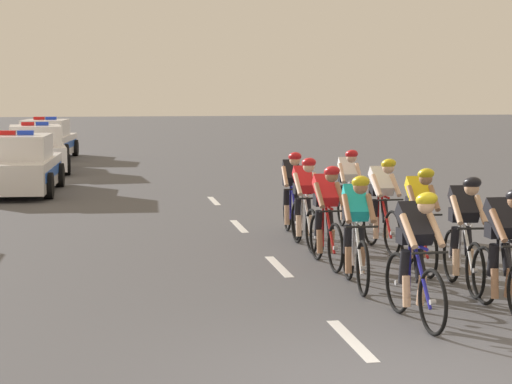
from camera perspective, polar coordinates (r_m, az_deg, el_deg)
The scene contains 14 objects.
lane_markings_centre at distance 13.43m, azimuth 1.45°, elevation -4.73°, with size 0.14×17.60×0.01m.
cyclist_lead at distance 10.20m, azimuth 10.09°, elevation -3.96°, with size 0.43×1.72×1.56m.
cyclist_second at distance 10.83m, azimuth 15.46°, elevation -3.49°, with size 0.42×1.72×1.56m.
cyclist_third at distance 11.92m, azimuth 6.36°, elevation -2.38°, with size 0.44×1.72×1.56m.
cyclist_fourth at distance 12.02m, azimuth 13.06°, elevation -2.44°, with size 0.44×1.72×1.56m.
cyclist_fifth at distance 13.35m, azimuth 4.48°, elevation -1.41°, with size 0.42×1.72×1.56m.
cyclist_sixth at distance 13.14m, azimuth 10.31°, elevation -1.62°, with size 0.43×1.72×1.56m.
cyclist_seventh at distance 14.85m, azimuth 3.10°, elevation -0.59°, with size 0.42×1.72×1.56m.
cyclist_eighth at distance 14.76m, azimuth 8.00°, elevation -0.68°, with size 0.43×1.72×1.56m.
cyclist_ninth at distance 16.13m, azimuth 2.31°, elevation -0.02°, with size 0.42×1.72×1.56m.
cyclist_tenth at distance 16.81m, azimuth 5.86°, elevation 0.22°, with size 0.43×1.72×1.56m.
police_car_nearest at distance 23.52m, azimuth -14.84°, elevation 1.58°, with size 2.17×4.48×1.59m.
police_car_second at distance 29.46m, azimuth -13.79°, elevation 2.57°, with size 2.28×4.54×1.59m.
police_car_third at distance 34.87m, azimuth -13.16°, elevation 3.17°, with size 2.32×4.55×1.59m.
Camera 1 is at (-2.53, -7.30, 2.63)m, focal length 63.12 mm.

